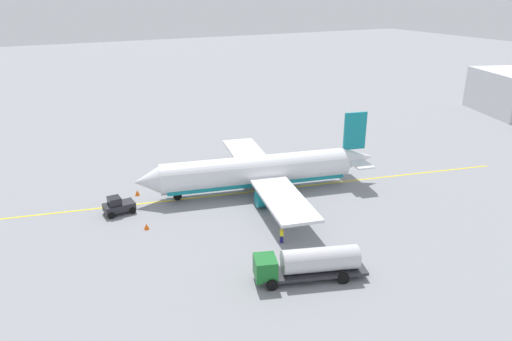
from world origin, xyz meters
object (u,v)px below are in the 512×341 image
Objects in this scene: airplane at (259,171)px; safety_cone_nose at (137,193)px; pushback_tug at (118,206)px; refueling_worker at (282,236)px; fuel_tanker at (309,263)px; safety_cone_wingtip at (146,226)px.

safety_cone_nose is at bearing -21.47° from airplane.
pushback_tug is at bearing 52.49° from safety_cone_nose.
airplane is at bearing -107.23° from refueling_worker.
airplane is 21.42m from fuel_tanker.
fuel_tanker is 6.38× the size of refueling_worker.
refueling_worker is at bearing 72.77° from airplane.
pushback_tug is 5.99m from safety_cone_wingtip.
fuel_tanker is 28.45m from safety_cone_nose.
refueling_worker is 2.36× the size of safety_cone_nose.
pushback_tug is at bearing -70.78° from safety_cone_wingtip.
fuel_tanker is at bearing 120.48° from pushback_tug.
refueling_worker is 2.44× the size of safety_cone_wingtip.
pushback_tug reaches higher than safety_cone_nose.
airplane reaches higher than pushback_tug.
safety_cone_nose is at bearing -69.80° from fuel_tanker.
pushback_tug is 5.36× the size of safety_cone_wingtip.
refueling_worker is (-1.10, -7.19, -0.91)m from fuel_tanker.
fuel_tanker reaches higher than pushback_tug.
refueling_worker is at bearing 133.25° from pushback_tug.
airplane is 8.82× the size of pushback_tug.
airplane is 3.04× the size of fuel_tanker.
safety_cone_wingtip is (-1.96, 5.62, -0.66)m from pushback_tug.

